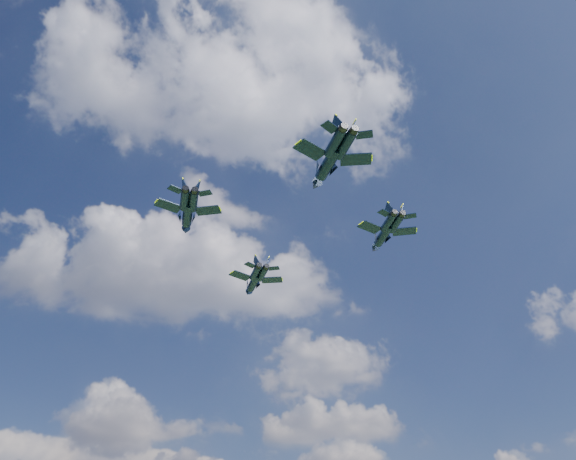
% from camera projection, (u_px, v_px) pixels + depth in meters
% --- Properties ---
extents(jet_lead, '(11.63, 15.46, 3.64)m').
position_uv_depth(jet_lead, '(254.00, 283.00, 121.67)').
color(jet_lead, black).
extents(jet_left, '(12.27, 15.97, 3.79)m').
position_uv_depth(jet_left, '(187.00, 215.00, 104.69)').
color(jet_left, black).
extents(jet_right, '(12.07, 15.72, 3.73)m').
position_uv_depth(jet_right, '(383.00, 236.00, 110.80)').
color(jet_right, black).
extents(jet_slot, '(12.89, 17.21, 4.05)m').
position_uv_depth(jet_slot, '(327.00, 165.00, 89.95)').
color(jet_slot, black).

